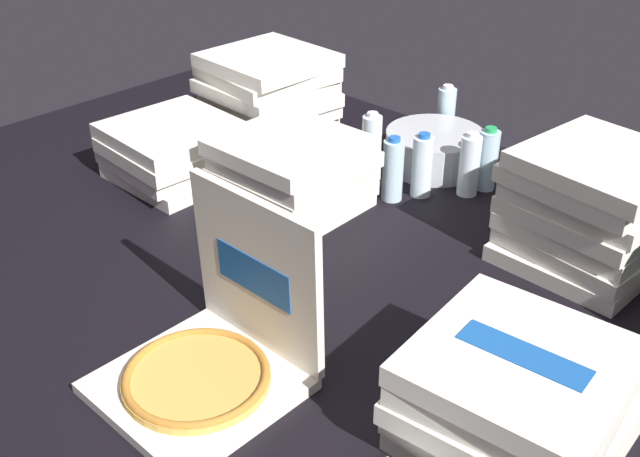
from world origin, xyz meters
TOP-DOWN VIEW (x-y plane):
  - ground_plane at (0.00, 0.00)m, footprint 3.20×2.40m
  - open_pizza_box at (0.20, -0.39)m, footprint 0.40×0.41m
  - pizza_stack_center_near at (0.58, 0.68)m, footprint 0.47×0.46m
  - pizza_stack_right_far at (-0.26, 0.31)m, footprint 0.43×0.43m
  - pizza_stack_right_mid at (0.80, -0.10)m, footprint 0.46×0.46m
  - pizza_stack_right_near at (-0.72, 0.19)m, footprint 0.44×0.44m
  - pizza_stack_left_mid at (-0.72, 0.63)m, footprint 0.46×0.46m
  - ice_bucket at (-0.12, 0.88)m, footprint 0.35×0.35m
  - water_bottle_0 at (-0.25, 0.69)m, footprint 0.07×0.07m
  - water_bottle_1 at (-0.07, 0.58)m, footprint 0.07×0.07m
  - water_bottle_2 at (0.12, 0.86)m, footprint 0.07×0.07m
  - water_bottle_3 at (-0.01, 0.67)m, footprint 0.07×0.07m
  - water_bottle_4 at (0.09, 0.78)m, footprint 0.07×0.07m
  - water_bottle_5 at (-0.22, 1.10)m, footprint 0.07×0.07m

SIDE VIEW (x-z plane):
  - ground_plane at x=0.00m, z-range -0.02..0.00m
  - ice_bucket at x=-0.12m, z-range 0.00..0.13m
  - open_pizza_box at x=0.20m, z-range -0.13..0.30m
  - pizza_stack_right_near at x=-0.72m, z-range 0.00..0.20m
  - water_bottle_0 at x=-0.25m, z-range -0.01..0.22m
  - water_bottle_1 at x=-0.07m, z-range -0.01..0.22m
  - water_bottle_2 at x=0.12m, z-range -0.01..0.22m
  - water_bottle_3 at x=-0.01m, z-range -0.01..0.22m
  - water_bottle_4 at x=0.09m, z-range -0.01..0.22m
  - water_bottle_5 at x=-0.22m, z-range -0.01..0.22m
  - pizza_stack_right_far at x=-0.26m, z-range 0.00..0.25m
  - pizza_stack_right_mid at x=0.80m, z-range 0.00..0.25m
  - pizza_stack_center_near at x=0.58m, z-range 0.00..0.34m
  - pizza_stack_left_mid at x=-0.72m, z-range 0.00..0.34m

